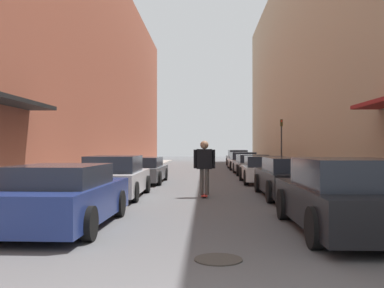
# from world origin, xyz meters

# --- Properties ---
(ground) EXTENTS (104.58, 104.58, 0.00)m
(ground) POSITION_xyz_m (0.00, 19.02, 0.00)
(ground) COLOR #515154
(curb_strip_left) EXTENTS (1.80, 47.54, 0.12)m
(curb_strip_left) POSITION_xyz_m (-4.77, 23.77, 0.06)
(curb_strip_left) COLOR gray
(curb_strip_left) RESTS_ON ground
(curb_strip_right) EXTENTS (1.80, 47.54, 0.12)m
(curb_strip_right) POSITION_xyz_m (4.77, 23.77, 0.06)
(curb_strip_right) COLOR gray
(curb_strip_right) RESTS_ON ground
(building_row_left) EXTENTS (4.90, 47.54, 13.30)m
(building_row_left) POSITION_xyz_m (-7.67, 23.77, 6.65)
(building_row_left) COLOR brown
(building_row_left) RESTS_ON ground
(building_row_right) EXTENTS (4.90, 47.54, 14.73)m
(building_row_right) POSITION_xyz_m (7.67, 23.77, 7.37)
(building_row_right) COLOR tan
(building_row_right) RESTS_ON ground
(parked_car_left_0) EXTENTS (1.95, 4.27, 1.28)m
(parked_car_left_0) POSITION_xyz_m (-2.78, 5.47, 0.62)
(parked_car_left_0) COLOR navy
(parked_car_left_0) RESTS_ON ground
(parked_car_left_1) EXTENTS (1.88, 4.26, 1.35)m
(parked_car_left_1) POSITION_xyz_m (-2.82, 10.71, 0.64)
(parked_car_left_1) COLOR #B7B7BC
(parked_car_left_1) RESTS_ON ground
(parked_car_left_2) EXTENTS (1.98, 4.59, 1.18)m
(parked_car_left_2) POSITION_xyz_m (-2.76, 16.35, 0.57)
(parked_car_left_2) COLOR #515459
(parked_car_left_2) RESTS_ON ground
(parked_car_right_0) EXTENTS (2.00, 4.55, 1.42)m
(parked_car_right_0) POSITION_xyz_m (2.77, 5.10, 0.68)
(parked_car_right_0) COLOR black
(parked_car_right_0) RESTS_ON ground
(parked_car_right_1) EXTENTS (1.97, 4.79, 1.29)m
(parked_car_right_1) POSITION_xyz_m (2.90, 10.83, 0.63)
(parked_car_right_1) COLOR black
(parked_car_right_1) RESTS_ON ground
(parked_car_right_2) EXTENTS (1.98, 4.07, 1.23)m
(parked_car_right_2) POSITION_xyz_m (2.75, 16.40, 0.60)
(parked_car_right_2) COLOR silver
(parked_car_right_2) RESTS_ON ground
(parked_car_right_3) EXTENTS (2.00, 4.66, 1.20)m
(parked_car_right_3) POSITION_xyz_m (2.85, 22.32, 0.59)
(parked_car_right_3) COLOR gray
(parked_car_right_3) RESTS_ON ground
(parked_car_right_4) EXTENTS (2.06, 4.57, 1.27)m
(parked_car_right_4) POSITION_xyz_m (2.83, 28.30, 0.61)
(parked_car_right_4) COLOR silver
(parked_car_right_4) RESTS_ON ground
(parked_car_right_5) EXTENTS (1.85, 4.02, 1.38)m
(parked_car_right_5) POSITION_xyz_m (2.89, 34.15, 0.66)
(parked_car_right_5) COLOR #515459
(parked_car_right_5) RESTS_ON ground
(skateboarder) EXTENTS (0.71, 0.78, 1.84)m
(skateboarder) POSITION_xyz_m (0.08, 10.82, 1.14)
(skateboarder) COLOR #B2231E
(skateboarder) RESTS_ON ground
(manhole_cover) EXTENTS (0.70, 0.70, 0.02)m
(manhole_cover) POSITION_xyz_m (0.30, 3.06, 0.01)
(manhole_cover) COLOR #332D28
(manhole_cover) RESTS_ON ground
(traffic_light) EXTENTS (0.16, 0.22, 3.35)m
(traffic_light) POSITION_xyz_m (5.15, 25.35, 2.20)
(traffic_light) COLOR #2D2D2D
(traffic_light) RESTS_ON curb_strip_right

